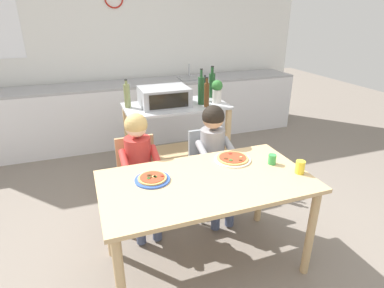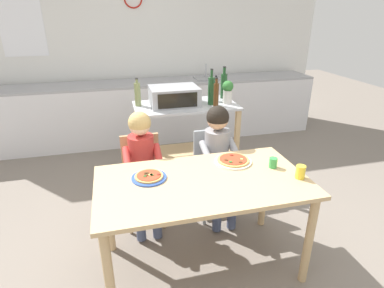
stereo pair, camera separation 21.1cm
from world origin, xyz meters
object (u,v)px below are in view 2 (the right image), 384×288
at_px(kitchen_island_cart, 186,130).
at_px(bottle_clear_vinegar, 224,85).
at_px(dining_chair_left, 142,173).
at_px(dining_chair_right, 214,167).
at_px(drinking_cup_yellow, 300,172).
at_px(bottle_tall_green_wine, 138,94).
at_px(bottle_slim_sauce, 216,95).
at_px(pizza_plate_blue_rimmed, 149,177).
at_px(bottle_brown_beer, 216,91).
at_px(pizza_plate_white, 233,161).
at_px(drinking_cup_green, 273,163).
at_px(potted_herb_plant, 228,91).
at_px(toaster_oven, 174,96).
at_px(bottle_squat_spirits, 211,90).
at_px(dining_table, 202,192).
at_px(child_in_red_shirt, 142,159).
at_px(child_in_grey_shirt, 219,151).

height_order(kitchen_island_cart, bottle_clear_vinegar, bottle_clear_vinegar).
height_order(dining_chair_left, dining_chair_right, same).
height_order(bottle_clear_vinegar, drinking_cup_yellow, bottle_clear_vinegar).
xyz_separation_m(bottle_tall_green_wine, dining_chair_right, (0.60, -0.81, -0.54)).
height_order(dining_chair_left, drinking_cup_yellow, drinking_cup_yellow).
height_order(bottle_slim_sauce, pizza_plate_blue_rimmed, bottle_slim_sauce).
distance_m(bottle_brown_beer, pizza_plate_white, 1.28).
relative_size(drinking_cup_yellow, drinking_cup_green, 1.23).
xyz_separation_m(bottle_brown_beer, potted_herb_plant, (0.10, -0.11, 0.02)).
xyz_separation_m(pizza_plate_blue_rimmed, drinking_cup_green, (0.92, -0.06, 0.03)).
relative_size(toaster_oven, pizza_plate_white, 1.80).
bearing_deg(toaster_oven, bottle_squat_spirits, -11.61).
bearing_deg(bottle_tall_green_wine, bottle_squat_spirits, -11.03).
bearing_deg(bottle_slim_sauce, pizza_plate_white, -100.44).
relative_size(bottle_squat_spirits, bottle_tall_green_wine, 1.29).
bearing_deg(bottle_squat_spirits, pizza_plate_blue_rimmed, -124.58).
height_order(kitchen_island_cart, dining_chair_right, kitchen_island_cart).
height_order(pizza_plate_white, drinking_cup_yellow, drinking_cup_yellow).
xyz_separation_m(toaster_oven, drinking_cup_green, (0.48, -1.36, -0.20)).
relative_size(dining_table, dining_chair_right, 1.82).
relative_size(toaster_oven, bottle_brown_beer, 1.76).
bearing_deg(pizza_plate_blue_rimmed, bottle_squat_spirits, 55.42).
distance_m(bottle_tall_green_wine, drinking_cup_yellow, 1.90).
bearing_deg(dining_chair_left, pizza_plate_blue_rimmed, -90.00).
xyz_separation_m(potted_herb_plant, dining_table, (-0.67, -1.34, -0.38)).
xyz_separation_m(bottle_tall_green_wine, bottle_brown_beer, (0.86, -0.04, -0.01)).
bearing_deg(kitchen_island_cart, pizza_plate_white, -85.18).
distance_m(bottle_clear_vinegar, child_in_red_shirt, 1.48).
relative_size(bottle_squat_spirits, dining_chair_left, 0.47).
height_order(dining_chair_right, drinking_cup_yellow, drinking_cup_yellow).
bearing_deg(bottle_tall_green_wine, toaster_oven, -10.42).
bearing_deg(kitchen_island_cart, drinking_cup_yellow, -73.20).
bearing_deg(drinking_cup_yellow, child_in_red_shirt, 144.63).
bearing_deg(kitchen_island_cart, dining_chair_right, -82.15).
bearing_deg(drinking_cup_green, toaster_oven, 109.41).
relative_size(dining_chair_right, drinking_cup_green, 10.48).
xyz_separation_m(dining_chair_right, drinking_cup_yellow, (0.36, -0.81, 0.32)).
distance_m(pizza_plate_white, drinking_cup_green, 0.30).
bearing_deg(bottle_squat_spirits, bottle_slim_sauce, -83.54).
height_order(bottle_slim_sauce, pizza_plate_white, bottle_slim_sauce).
xyz_separation_m(bottle_squat_spirits, bottle_clear_vinegar, (0.22, 0.23, -0.01)).
relative_size(dining_table, pizza_plate_blue_rimmed, 5.96).
bearing_deg(bottle_squat_spirits, bottle_tall_green_wine, 168.97).
bearing_deg(bottle_squat_spirits, kitchen_island_cart, 166.64).
relative_size(bottle_slim_sauce, child_in_grey_shirt, 0.30).
xyz_separation_m(bottle_clear_vinegar, bottle_brown_beer, (-0.14, -0.12, -0.03)).
height_order(bottle_clear_vinegar, dining_chair_right, bottle_clear_vinegar).
distance_m(potted_herb_plant, child_in_red_shirt, 1.31).
relative_size(kitchen_island_cart, bottle_tall_green_wine, 3.75).
xyz_separation_m(bottle_slim_sauce, potted_herb_plant, (0.17, 0.13, -0.00)).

